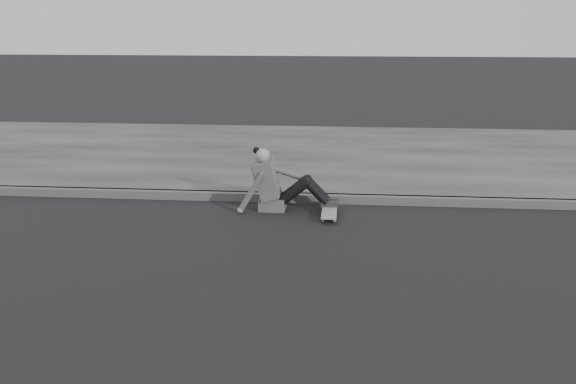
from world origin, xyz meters
name	(u,v)px	position (x,y,z in m)	size (l,w,h in m)	color
ground	(434,274)	(0.00, 0.00, 0.00)	(80.00, 80.00, 0.00)	black
curb	(411,201)	(0.00, 2.58, 0.06)	(24.00, 0.16, 0.12)	#494949
sidewalk	(396,157)	(0.00, 5.60, 0.06)	(24.00, 6.00, 0.12)	#393939
skateboard	(329,211)	(-1.15, 1.92, 0.07)	(0.20, 0.78, 0.09)	gray
seated_woman	(277,184)	(-1.89, 2.17, 0.36)	(1.38, 0.46, 0.88)	#4C4C4E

